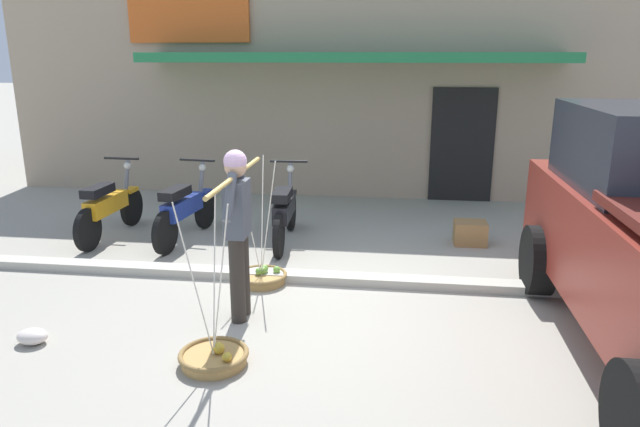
% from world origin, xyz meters
% --- Properties ---
extents(ground_plane, '(90.00, 90.00, 0.00)m').
position_xyz_m(ground_plane, '(0.00, 0.00, 0.00)').
color(ground_plane, '#9E998C').
extents(sidewalk_curb, '(20.00, 0.24, 0.10)m').
position_xyz_m(sidewalk_curb, '(0.00, 0.70, 0.05)').
color(sidewalk_curb, '#BAB4A5').
rests_on(sidewalk_curb, ground).
extents(fruit_vendor, '(0.22, 1.83, 1.70)m').
position_xyz_m(fruit_vendor, '(-0.55, -0.33, 0.98)').
color(fruit_vendor, '#2D2823').
rests_on(fruit_vendor, ground).
extents(fruit_basket_left_side, '(0.60, 0.60, 1.45)m').
position_xyz_m(fruit_basket_left_side, '(-0.55, 0.59, 0.08)').
color(fruit_basket_left_side, '#B2894C').
rests_on(fruit_basket_left_side, ground).
extents(fruit_basket_right_side, '(0.60, 0.60, 1.45)m').
position_xyz_m(fruit_basket_right_side, '(-0.54, -1.25, 0.08)').
color(fruit_basket_right_side, '#B2894C').
rests_on(fruit_basket_right_side, ground).
extents(motorcycle_nearest_shop, '(0.54, 1.82, 1.09)m').
position_xyz_m(motorcycle_nearest_shop, '(-3.09, 1.97, 0.45)').
color(motorcycle_nearest_shop, black).
rests_on(motorcycle_nearest_shop, ground).
extents(motorcycle_second_in_row, '(0.54, 1.82, 1.09)m').
position_xyz_m(motorcycle_second_in_row, '(-1.97, 1.98, 0.45)').
color(motorcycle_second_in_row, black).
rests_on(motorcycle_second_in_row, ground).
extents(motorcycle_third_in_row, '(0.54, 1.82, 1.09)m').
position_xyz_m(motorcycle_third_in_row, '(-0.56, 2.06, 0.45)').
color(motorcycle_third_in_row, black).
rests_on(motorcycle_third_in_row, ground).
extents(storefront_building, '(13.00, 6.00, 4.20)m').
position_xyz_m(storefront_building, '(0.14, 7.39, 2.10)').
color(storefront_building, tan).
rests_on(storefront_building, ground).
extents(plastic_litter_bag, '(0.28, 0.22, 0.14)m').
position_xyz_m(plastic_litter_bag, '(-2.29, -1.12, 0.07)').
color(plastic_litter_bag, silver).
rests_on(plastic_litter_bag, ground).
extents(wooden_crate, '(0.44, 0.36, 0.32)m').
position_xyz_m(wooden_crate, '(1.99, 2.35, 0.16)').
color(wooden_crate, olive).
rests_on(wooden_crate, ground).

